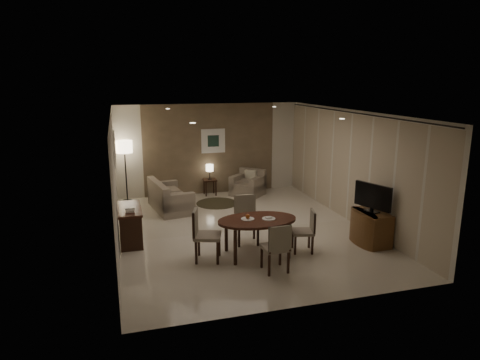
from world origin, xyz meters
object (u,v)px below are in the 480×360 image
object	(u,v)px
chair_near	(275,247)
sofa	(170,195)
armchair	(248,183)
chair_left	(208,235)
chair_right	(303,231)
side_table	(210,187)
console_desk	(130,225)
tv_cabinet	(371,227)
dining_table	(257,237)
floor_lamp	(126,172)
chair_far	(247,220)

from	to	relation	value
chair_near	sofa	bearing A→B (deg)	-74.66
sofa	armchair	bearing A→B (deg)	-80.72
chair_left	chair_right	distance (m)	1.93
chair_left	side_table	bearing A→B (deg)	5.15
console_desk	chair_right	xyz separation A→B (m)	(3.31, -1.50, 0.05)
tv_cabinet	chair_left	size ratio (longest dim) A/B	0.89
console_desk	chair_left	world-z (taller)	chair_left
dining_table	side_table	world-z (taller)	dining_table
sofa	floor_lamp	size ratio (longest dim) A/B	0.95
side_table	floor_lamp	xyz separation A→B (m)	(-2.41, -0.06, 0.63)
armchair	chair_left	bearing A→B (deg)	-70.02
dining_table	floor_lamp	distance (m)	5.20
tv_cabinet	armchair	distance (m)	4.61
sofa	floor_lamp	xyz separation A→B (m)	(-1.09, 1.10, 0.48)
chair_near	side_table	size ratio (longest dim) A/B	1.92
console_desk	armchair	size ratio (longest dim) A/B	1.41
armchair	sofa	bearing A→B (deg)	-115.21
chair_near	chair_far	size ratio (longest dim) A/B	0.92
console_desk	dining_table	xyz separation A→B (m)	(2.38, -1.41, -0.01)
dining_table	armchair	distance (m)	4.45
dining_table	sofa	bearing A→B (deg)	110.02
chair_left	sofa	bearing A→B (deg)	22.38
floor_lamp	chair_near	bearing A→B (deg)	-65.51
chair_right	sofa	bearing A→B (deg)	-134.29
dining_table	chair_left	distance (m)	1.00
chair_left	side_table	world-z (taller)	chair_left
console_desk	side_table	bearing A→B (deg)	53.29
sofa	armchair	size ratio (longest dim) A/B	1.95
side_table	dining_table	bearing A→B (deg)	-90.55
sofa	chair_near	bearing A→B (deg)	-171.73
console_desk	chair_right	distance (m)	3.64
tv_cabinet	floor_lamp	size ratio (longest dim) A/B	0.52
chair_far	armchair	world-z (taller)	chair_far
console_desk	chair_left	xyz separation A→B (m)	(1.39, -1.40, 0.13)
tv_cabinet	side_table	bearing A→B (deg)	117.44
chair_right	armchair	world-z (taller)	chair_right
chair_near	side_table	distance (m)	5.45
dining_table	chair_left	bearing A→B (deg)	179.20
console_desk	armchair	world-z (taller)	armchair
console_desk	chair_near	world-z (taller)	chair_near
chair_left	tv_cabinet	bearing A→B (deg)	-73.99
tv_cabinet	sofa	distance (m)	5.22
console_desk	sofa	xyz separation A→B (m)	(1.10, 2.09, 0.02)
dining_table	floor_lamp	size ratio (longest dim) A/B	0.90
chair_near	floor_lamp	distance (m)	5.93
chair_left	chair_right	xyz separation A→B (m)	(1.92, -0.11, -0.08)
dining_table	sofa	xyz separation A→B (m)	(-1.28, 3.50, 0.02)
chair_left	floor_lamp	distance (m)	4.81
tv_cabinet	armchair	world-z (taller)	armchair
console_desk	chair_far	size ratio (longest dim) A/B	1.20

